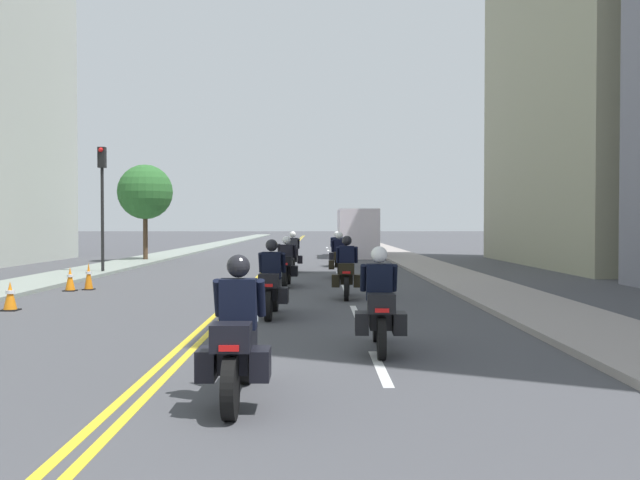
# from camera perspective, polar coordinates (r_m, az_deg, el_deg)

# --- Properties ---
(ground_plane) EXTENTS (264.00, 264.00, 0.00)m
(ground_plane) POSITION_cam_1_polar(r_m,az_deg,el_deg) (49.64, -2.68, -0.94)
(ground_plane) COLOR #444449
(sidewalk_left) EXTENTS (2.39, 144.00, 0.12)m
(sidewalk_left) POSITION_cam_1_polar(r_m,az_deg,el_deg) (50.42, -10.71, -0.86)
(sidewalk_left) COLOR gray
(sidewalk_left) RESTS_ON ground
(sidewalk_right) EXTENTS (2.39, 144.00, 0.12)m
(sidewalk_right) POSITION_cam_1_polar(r_m,az_deg,el_deg) (49.84, 5.45, -0.86)
(sidewalk_right) COLOR gray
(sidewalk_right) RESTS_ON ground
(centreline_yellow_inner) EXTENTS (0.12, 132.00, 0.01)m
(centreline_yellow_inner) POSITION_cam_1_polar(r_m,az_deg,el_deg) (49.64, -2.81, -0.93)
(centreline_yellow_inner) COLOR yellow
(centreline_yellow_inner) RESTS_ON ground
(centreline_yellow_outer) EXTENTS (0.12, 132.00, 0.01)m
(centreline_yellow_outer) POSITION_cam_1_polar(r_m,az_deg,el_deg) (49.63, -2.54, -0.93)
(centreline_yellow_outer) COLOR yellow
(centreline_yellow_outer) RESTS_ON ground
(lane_dashes_white) EXTENTS (0.14, 56.40, 0.01)m
(lane_dashes_white) POSITION_cam_1_polar(r_m,az_deg,el_deg) (30.63, 1.33, -2.34)
(lane_dashes_white) COLOR silver
(lane_dashes_white) RESTS_ON ground
(building_right_1) EXTENTS (6.24, 16.45, 19.53)m
(building_right_1) POSITION_cam_1_polar(r_m,az_deg,el_deg) (36.23, 21.27, 13.67)
(building_right_1) COLOR #9B997D
(building_right_1) RESTS_ON ground
(motorcycle_0) EXTENTS (0.76, 2.28, 1.63)m
(motorcycle_0) POSITION_cam_1_polar(r_m,az_deg,el_deg) (7.85, -6.70, -8.36)
(motorcycle_0) COLOR black
(motorcycle_0) RESTS_ON ground
(motorcycle_1) EXTENTS (0.78, 2.18, 1.62)m
(motorcycle_1) POSITION_cam_1_polar(r_m,az_deg,el_deg) (10.88, 4.84, -5.61)
(motorcycle_1) COLOR black
(motorcycle_1) RESTS_ON ground
(motorcycle_2) EXTENTS (0.77, 2.22, 1.64)m
(motorcycle_2) POSITION_cam_1_polar(r_m,az_deg,el_deg) (14.89, -3.98, -3.74)
(motorcycle_2) COLOR black
(motorcycle_2) RESTS_ON ground
(motorcycle_3) EXTENTS (0.78, 2.11, 1.65)m
(motorcycle_3) POSITION_cam_1_polar(r_m,az_deg,el_deg) (18.49, 2.19, -2.71)
(motorcycle_3) COLOR black
(motorcycle_3) RESTS_ON ground
(motorcycle_4) EXTENTS (0.77, 2.18, 1.58)m
(motorcycle_4) POSITION_cam_1_polar(r_m,az_deg,el_deg) (22.01, -2.76, -2.12)
(motorcycle_4) COLOR black
(motorcycle_4) RESTS_ON ground
(motorcycle_5) EXTENTS (0.77, 2.29, 1.67)m
(motorcycle_5) POSITION_cam_1_polar(r_m,az_deg,el_deg) (25.41, 1.57, -1.61)
(motorcycle_5) COLOR black
(motorcycle_5) RESTS_ON ground
(motorcycle_6) EXTENTS (0.78, 2.13, 1.65)m
(motorcycle_6) POSITION_cam_1_polar(r_m,az_deg,el_deg) (29.01, -2.22, -1.25)
(motorcycle_6) COLOR black
(motorcycle_6) RESTS_ON ground
(motorcycle_7) EXTENTS (0.77, 2.14, 1.62)m
(motorcycle_7) POSITION_cam_1_polar(r_m,az_deg,el_deg) (32.21, 1.39, -1.00)
(motorcycle_7) COLOR black
(motorcycle_7) RESTS_ON ground
(traffic_cone_0) EXTENTS (0.35, 0.35, 0.71)m
(traffic_cone_0) POSITION_cam_1_polar(r_m,az_deg,el_deg) (21.79, -19.62, -3.00)
(traffic_cone_0) COLOR black
(traffic_cone_0) RESTS_ON ground
(traffic_cone_1) EXTENTS (0.31, 0.31, 0.81)m
(traffic_cone_1) POSITION_cam_1_polar(r_m,az_deg,el_deg) (22.00, -18.26, -2.82)
(traffic_cone_1) COLOR black
(traffic_cone_1) RESTS_ON ground
(traffic_cone_2) EXTENTS (0.37, 0.37, 0.67)m
(traffic_cone_2) POSITION_cam_1_polar(r_m,az_deg,el_deg) (17.41, -23.84, -4.18)
(traffic_cone_2) COLOR black
(traffic_cone_2) RESTS_ON ground
(traffic_light_near) EXTENTS (0.28, 0.38, 4.94)m
(traffic_light_near) POSITION_cam_1_polar(r_m,az_deg,el_deg) (28.58, -17.26, 4.16)
(traffic_light_near) COLOR black
(traffic_light_near) RESTS_ON ground
(street_tree_0) EXTENTS (2.83, 2.83, 5.03)m
(street_tree_0) POSITION_cam_1_polar(r_m,az_deg,el_deg) (37.51, -14.00, 3.79)
(street_tree_0) COLOR #493524
(street_tree_0) RESTS_ON ground
(parked_truck) EXTENTS (2.20, 6.50, 2.80)m
(parked_truck) POSITION_cam_1_polar(r_m,az_deg,el_deg) (41.63, 3.00, 0.38)
(parked_truck) COLOR #C7B4C3
(parked_truck) RESTS_ON ground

